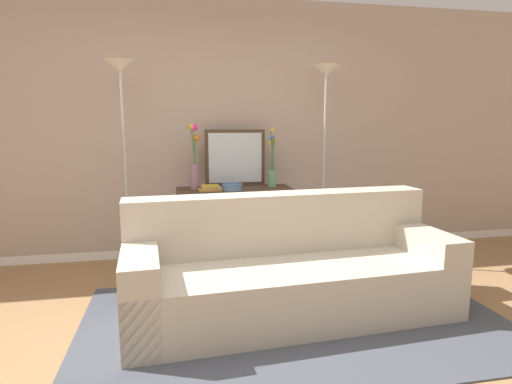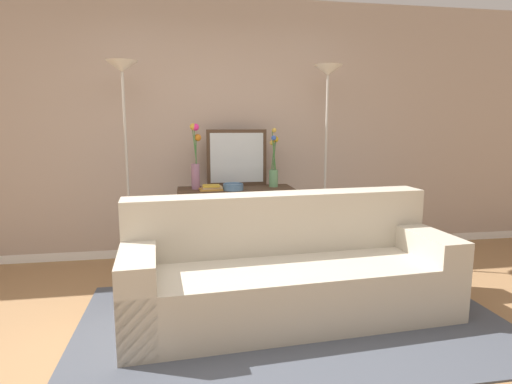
{
  "view_description": "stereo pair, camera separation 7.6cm",
  "coord_description": "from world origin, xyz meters",
  "px_view_note": "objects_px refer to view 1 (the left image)",
  "views": [
    {
      "loc": [
        -0.32,
        -2.18,
        1.42
      ],
      "look_at": [
        0.36,
        1.29,
        0.84
      ],
      "focal_mm": 29.48,
      "sensor_mm": 36.0,
      "label": 1
    },
    {
      "loc": [
        -0.25,
        -2.2,
        1.42
      ],
      "look_at": [
        0.36,
        1.29,
        0.84
      ],
      "focal_mm": 29.48,
      "sensor_mm": 36.0,
      "label": 2
    }
  ],
  "objects_px": {
    "floor_lamp_left": "(122,109)",
    "book_stack": "(210,188)",
    "book_row_under_console": "(209,259)",
    "couch": "(289,272)",
    "floor_lamp_right": "(325,109)",
    "console_table": "(234,212)",
    "wall_mirror": "(235,158)",
    "vase_tall_flowers": "(194,160)",
    "vase_short_flowers": "(272,166)",
    "fruit_bowl": "(232,187)"
  },
  "relations": [
    {
      "from": "couch",
      "to": "book_stack",
      "type": "bearing_deg",
      "value": 113.62
    },
    {
      "from": "vase_tall_flowers",
      "to": "book_stack",
      "type": "height_order",
      "value": "vase_tall_flowers"
    },
    {
      "from": "vase_short_flowers",
      "to": "fruit_bowl",
      "type": "xyz_separation_m",
      "value": [
        -0.43,
        -0.15,
        -0.18
      ]
    },
    {
      "from": "floor_lamp_left",
      "to": "book_row_under_console",
      "type": "xyz_separation_m",
      "value": [
        0.76,
        0.1,
        -1.49
      ]
    },
    {
      "from": "couch",
      "to": "floor_lamp_left",
      "type": "distance_m",
      "value": 2.08
    },
    {
      "from": "book_stack",
      "to": "floor_lamp_left",
      "type": "bearing_deg",
      "value": -179.78
    },
    {
      "from": "fruit_bowl",
      "to": "book_row_under_console",
      "type": "bearing_deg",
      "value": 151.47
    },
    {
      "from": "floor_lamp_right",
      "to": "vase_short_flowers",
      "type": "height_order",
      "value": "floor_lamp_right"
    },
    {
      "from": "vase_short_flowers",
      "to": "fruit_bowl",
      "type": "relative_size",
      "value": 3.0
    },
    {
      "from": "floor_lamp_left",
      "to": "vase_tall_flowers",
      "type": "relative_size",
      "value": 3.08
    },
    {
      "from": "floor_lamp_right",
      "to": "fruit_bowl",
      "type": "relative_size",
      "value": 10.0
    },
    {
      "from": "fruit_bowl",
      "to": "console_table",
      "type": "bearing_deg",
      "value": 73.09
    },
    {
      "from": "wall_mirror",
      "to": "vase_tall_flowers",
      "type": "xyz_separation_m",
      "value": [
        -0.43,
        -0.17,
        -0.01
      ]
    },
    {
      "from": "console_table",
      "to": "wall_mirror",
      "type": "distance_m",
      "value": 0.56
    },
    {
      "from": "console_table",
      "to": "floor_lamp_right",
      "type": "xyz_separation_m",
      "value": [
        0.9,
        -0.1,
        1.02
      ]
    },
    {
      "from": "fruit_bowl",
      "to": "floor_lamp_right",
      "type": "bearing_deg",
      "value": 1.49
    },
    {
      "from": "fruit_bowl",
      "to": "book_stack",
      "type": "relative_size",
      "value": 0.87
    },
    {
      "from": "wall_mirror",
      "to": "book_stack",
      "type": "xyz_separation_m",
      "value": [
        -0.28,
        -0.26,
        -0.27
      ]
    },
    {
      "from": "book_stack",
      "to": "floor_lamp_right",
      "type": "bearing_deg",
      "value": -0.15
    },
    {
      "from": "vase_short_flowers",
      "to": "book_row_under_console",
      "type": "relative_size",
      "value": 1.44
    },
    {
      "from": "couch",
      "to": "vase_tall_flowers",
      "type": "xyz_separation_m",
      "value": [
        -0.63,
        1.21,
        0.75
      ]
    },
    {
      "from": "floor_lamp_right",
      "to": "vase_short_flowers",
      "type": "distance_m",
      "value": 0.77
    },
    {
      "from": "console_table",
      "to": "wall_mirror",
      "type": "relative_size",
      "value": 1.85
    },
    {
      "from": "vase_tall_flowers",
      "to": "vase_short_flowers",
      "type": "bearing_deg",
      "value": 1.94
    },
    {
      "from": "wall_mirror",
      "to": "fruit_bowl",
      "type": "xyz_separation_m",
      "value": [
        -0.07,
        -0.29,
        -0.26
      ]
    },
    {
      "from": "couch",
      "to": "floor_lamp_right",
      "type": "bearing_deg",
      "value": 59.25
    },
    {
      "from": "floor_lamp_left",
      "to": "vase_short_flowers",
      "type": "height_order",
      "value": "floor_lamp_left"
    },
    {
      "from": "couch",
      "to": "floor_lamp_right",
      "type": "height_order",
      "value": "floor_lamp_right"
    },
    {
      "from": "console_table",
      "to": "book_row_under_console",
      "type": "bearing_deg",
      "value": -180.0
    },
    {
      "from": "floor_lamp_left",
      "to": "book_stack",
      "type": "bearing_deg",
      "value": 0.22
    },
    {
      "from": "couch",
      "to": "console_table",
      "type": "bearing_deg",
      "value": 101.21
    },
    {
      "from": "vase_tall_flowers",
      "to": "floor_lamp_left",
      "type": "bearing_deg",
      "value": -171.38
    },
    {
      "from": "console_table",
      "to": "vase_tall_flowers",
      "type": "bearing_deg",
      "value": -179.5
    },
    {
      "from": "fruit_bowl",
      "to": "book_row_under_console",
      "type": "height_order",
      "value": "fruit_bowl"
    },
    {
      "from": "book_row_under_console",
      "to": "vase_short_flowers",
      "type": "bearing_deg",
      "value": 2.01
    },
    {
      "from": "floor_lamp_left",
      "to": "book_row_under_console",
      "type": "bearing_deg",
      "value": 7.48
    },
    {
      "from": "vase_tall_flowers",
      "to": "console_table",
      "type": "bearing_deg",
      "value": 0.5
    },
    {
      "from": "floor_lamp_right",
      "to": "wall_mirror",
      "type": "xyz_separation_m",
      "value": [
        -0.86,
        0.26,
        -0.48
      ]
    },
    {
      "from": "floor_lamp_left",
      "to": "vase_short_flowers",
      "type": "xyz_separation_m",
      "value": [
        1.42,
        0.12,
        -0.56
      ]
    },
    {
      "from": "floor_lamp_right",
      "to": "couch",
      "type": "bearing_deg",
      "value": -120.75
    },
    {
      "from": "floor_lamp_left",
      "to": "floor_lamp_right",
      "type": "height_order",
      "value": "floor_lamp_right"
    },
    {
      "from": "fruit_bowl",
      "to": "book_stack",
      "type": "height_order",
      "value": "fruit_bowl"
    },
    {
      "from": "vase_tall_flowers",
      "to": "vase_short_flowers",
      "type": "height_order",
      "value": "vase_tall_flowers"
    },
    {
      "from": "console_table",
      "to": "floor_lamp_left",
      "type": "height_order",
      "value": "floor_lamp_left"
    },
    {
      "from": "fruit_bowl",
      "to": "book_stack",
      "type": "distance_m",
      "value": 0.21
    },
    {
      "from": "vase_tall_flowers",
      "to": "couch",
      "type": "bearing_deg",
      "value": -62.45
    },
    {
      "from": "book_stack",
      "to": "book_row_under_console",
      "type": "distance_m",
      "value": 0.75
    },
    {
      "from": "couch",
      "to": "floor_lamp_left",
      "type": "height_order",
      "value": "floor_lamp_left"
    },
    {
      "from": "floor_lamp_left",
      "to": "wall_mirror",
      "type": "distance_m",
      "value": 1.19
    },
    {
      "from": "floor_lamp_left",
      "to": "vase_short_flowers",
      "type": "distance_m",
      "value": 1.53
    }
  ]
}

